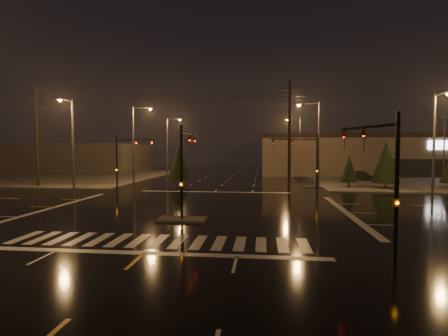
{
  "coord_description": "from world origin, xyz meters",
  "views": [
    {
      "loc": [
        5.05,
        -25.37,
        4.46
      ],
      "look_at": [
        1.98,
        2.34,
        3.0
      ],
      "focal_mm": 28.0,
      "sensor_mm": 36.0,
      "label": 1
    }
  ],
  "objects": [
    {
      "name": "signal_mast_nw",
      "position": [
        -9.5,
        10.14,
        3.79
      ],
      "size": [
        4.84,
        1.86,
        6.0
      ],
      "color": "black",
      "rests_on": "ground"
    },
    {
      "name": "stop_bar_far",
      "position": [
        0.0,
        11.0,
        0.01
      ],
      "size": [
        16.0,
        0.5,
        0.01
      ],
      "primitive_type": "cube",
      "color": "beige",
      "rests_on": "ground"
    },
    {
      "name": "streetlight_3",
      "position": [
        11.18,
        16.0,
        5.8
      ],
      "size": [
        2.77,
        0.32,
        10.0
      ],
      "color": "#38383A",
      "rests_on": "ground"
    },
    {
      "name": "sidewalk_nw",
      "position": [
        -30.0,
        30.0,
        0.06
      ],
      "size": [
        36.0,
        36.0,
        0.12
      ],
      "primitive_type": "cube",
      "color": "#413F3A",
      "rests_on": "ground"
    },
    {
      "name": "signal_mast_median",
      "position": [
        0.0,
        -3.07,
        3.75
      ],
      "size": [
        0.25,
        4.59,
        6.0
      ],
      "color": "black",
      "rests_on": "ground"
    },
    {
      "name": "conifer_1",
      "position": [
        18.94,
        15.89,
        3.09
      ],
      "size": [
        3.06,
        3.06,
        5.49
      ],
      "color": "black",
      "rests_on": "ground"
    },
    {
      "name": "sidewalk_ne",
      "position": [
        30.0,
        30.0,
        0.06
      ],
      "size": [
        36.0,
        36.0,
        0.12
      ],
      "primitive_type": "cube",
      "color": "#413F3A",
      "rests_on": "ground"
    },
    {
      "name": "signal_mast_se",
      "position": [
        10.23,
        -9.75,
        3.71
      ],
      "size": [
        1.55,
        3.87,
        6.0
      ],
      "color": "black",
      "rests_on": "ground"
    },
    {
      "name": "streetlight_5",
      "position": [
        -16.0,
        11.18,
        5.8
      ],
      "size": [
        0.32,
        2.77,
        10.0
      ],
      "color": "#38383A",
      "rests_on": "ground"
    },
    {
      "name": "commercial_block",
      "position": [
        -35.0,
        42.0,
        2.8
      ],
      "size": [
        30.0,
        18.0,
        5.6
      ],
      "primitive_type": "cube",
      "color": "#3F3A37",
      "rests_on": "ground"
    },
    {
      "name": "streetlight_4",
      "position": [
        11.18,
        36.0,
        5.8
      ],
      "size": [
        2.77,
        0.32,
        10.0
      ],
      "color": "#38383A",
      "rests_on": "ground"
    },
    {
      "name": "utility_pole_1",
      "position": [
        8.0,
        14.0,
        6.13
      ],
      "size": [
        2.2,
        0.32,
        12.0
      ],
      "color": "black",
      "rests_on": "ground"
    },
    {
      "name": "signal_mast_ne",
      "position": [
        9.5,
        10.14,
        3.79
      ],
      "size": [
        4.84,
        1.86,
        6.0
      ],
      "color": "black",
      "rests_on": "ground"
    },
    {
      "name": "streetlight_1",
      "position": [
        -11.18,
        18.0,
        5.8
      ],
      "size": [
        2.77,
        0.32,
        10.0
      ],
      "color": "#38383A",
      "rests_on": "ground"
    },
    {
      "name": "car_parked",
      "position": [
        19.35,
        27.05,
        0.73
      ],
      "size": [
        2.99,
        4.62,
        1.46
      ],
      "primitive_type": "imported",
      "rotation": [
        0.0,
        0.0,
        0.32
      ],
      "color": "black",
      "rests_on": "ground"
    },
    {
      "name": "utility_pole_0",
      "position": [
        -22.0,
        14.0,
        6.13
      ],
      "size": [
        2.2,
        0.32,
        12.0
      ],
      "color": "black",
      "rests_on": "ground"
    },
    {
      "name": "conifer_3",
      "position": [
        -5.32,
        17.2,
        2.92
      ],
      "size": [
        2.84,
        2.84,
        5.13
      ],
      "color": "black",
      "rests_on": "ground"
    },
    {
      "name": "crosswalk",
      "position": [
        0.0,
        -9.0,
        0.01
      ],
      "size": [
        15.0,
        2.6,
        0.01
      ],
      "primitive_type": "cube",
      "color": "beige",
      "rests_on": "ground"
    },
    {
      "name": "conifer_0",
      "position": [
        15.14,
        16.77,
        2.24
      ],
      "size": [
        1.97,
        1.97,
        3.78
      ],
      "color": "black",
      "rests_on": "ground"
    },
    {
      "name": "streetlight_6",
      "position": [
        22.0,
        11.18,
        5.8
      ],
      "size": [
        0.32,
        2.77,
        10.0
      ],
      "color": "#38383A",
      "rests_on": "ground"
    },
    {
      "name": "median_island",
      "position": [
        0.0,
        -4.0,
        0.07
      ],
      "size": [
        3.0,
        1.6,
        0.15
      ],
      "primitive_type": "cube",
      "color": "#413F3A",
      "rests_on": "ground"
    },
    {
      "name": "ground",
      "position": [
        0.0,
        0.0,
        0.0
      ],
      "size": [
        140.0,
        140.0,
        0.0
      ],
      "primitive_type": "plane",
      "color": "black",
      "rests_on": "ground"
    },
    {
      "name": "streetlight_2",
      "position": [
        -11.18,
        34.0,
        5.8
      ],
      "size": [
        2.77,
        0.32,
        10.0
      ],
      "color": "#38383A",
      "rests_on": "ground"
    },
    {
      "name": "retail_building",
      "position": [
        35.0,
        45.99,
        3.84
      ],
      "size": [
        60.2,
        28.3,
        7.2
      ],
      "color": "brown",
      "rests_on": "ground"
    },
    {
      "name": "stop_bar_near",
      "position": [
        0.0,
        -11.0,
        0.01
      ],
      "size": [
        16.0,
        0.5,
        0.01
      ],
      "primitive_type": "cube",
      "color": "beige",
      "rests_on": "ground"
    }
  ]
}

